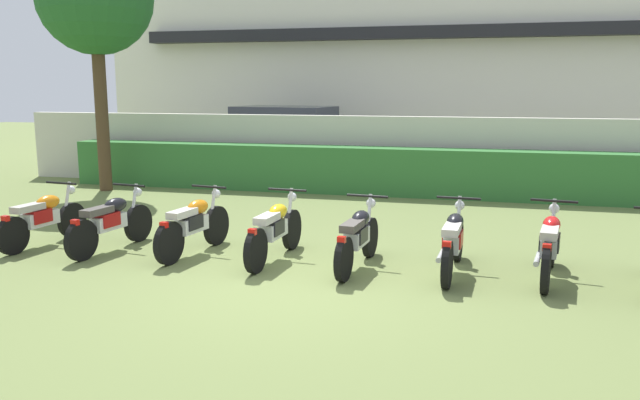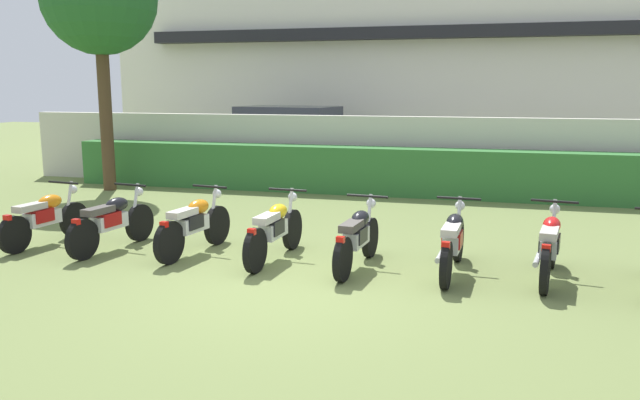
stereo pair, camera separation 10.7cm
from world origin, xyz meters
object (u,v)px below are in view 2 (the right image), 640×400
at_px(parked_car, 293,140).
at_px(motorcycle_in_row_6, 550,246).
at_px(motorcycle_in_row_0, 44,217).
at_px(motorcycle_in_row_5, 453,241).
at_px(motorcycle_in_row_3, 275,229).
at_px(motorcycle_in_row_1, 112,221).
at_px(motorcycle_in_row_4, 357,237).
at_px(motorcycle_in_row_2, 194,224).

relative_size(parked_car, motorcycle_in_row_6, 2.53).
bearing_deg(motorcycle_in_row_6, parked_car, 43.16).
relative_size(motorcycle_in_row_0, motorcycle_in_row_6, 0.95).
bearing_deg(motorcycle_in_row_5, motorcycle_in_row_3, 92.79).
height_order(motorcycle_in_row_0, motorcycle_in_row_1, motorcycle_in_row_1).
bearing_deg(motorcycle_in_row_5, motorcycle_in_row_4, 97.12).
bearing_deg(motorcycle_in_row_1, motorcycle_in_row_0, 97.66).
xyz_separation_m(motorcycle_in_row_0, motorcycle_in_row_4, (5.00, -0.01, 0.00)).
bearing_deg(motorcycle_in_row_4, motorcycle_in_row_0, 95.03).
bearing_deg(motorcycle_in_row_2, motorcycle_in_row_5, -82.32).
distance_m(parked_car, motorcycle_in_row_3, 9.41).
relative_size(motorcycle_in_row_0, motorcycle_in_row_1, 0.97).
bearing_deg(motorcycle_in_row_3, motorcycle_in_row_0, 95.30).
height_order(parked_car, motorcycle_in_row_2, parked_car).
distance_m(motorcycle_in_row_2, motorcycle_in_row_4, 2.50).
bearing_deg(motorcycle_in_row_3, motorcycle_in_row_6, -85.71).
xyz_separation_m(motorcycle_in_row_5, motorcycle_in_row_6, (1.21, 0.05, 0.01)).
xyz_separation_m(motorcycle_in_row_3, motorcycle_in_row_5, (2.50, -0.02, -0.00)).
bearing_deg(motorcycle_in_row_1, motorcycle_in_row_3, -79.37).
height_order(motorcycle_in_row_1, motorcycle_in_row_5, motorcycle_in_row_1).
bearing_deg(motorcycle_in_row_6, motorcycle_in_row_2, 98.32).
distance_m(motorcycle_in_row_0, motorcycle_in_row_6, 7.48).
distance_m(parked_car, motorcycle_in_row_2, 9.12).
xyz_separation_m(motorcycle_in_row_1, motorcycle_in_row_2, (1.30, 0.12, 0.01)).
bearing_deg(motorcycle_in_row_3, motorcycle_in_row_4, -91.11).
distance_m(motorcycle_in_row_3, motorcycle_in_row_4, 1.23).
bearing_deg(motorcycle_in_row_6, motorcycle_in_row_0, 99.12).
relative_size(motorcycle_in_row_1, motorcycle_in_row_5, 0.96).
distance_m(parked_car, motorcycle_in_row_6, 11.00).
bearing_deg(parked_car, motorcycle_in_row_6, -46.59).
distance_m(motorcycle_in_row_1, motorcycle_in_row_6, 6.28).
xyz_separation_m(motorcycle_in_row_1, motorcycle_in_row_4, (3.80, -0.00, -0.00)).
distance_m(motorcycle_in_row_1, motorcycle_in_row_5, 5.07).
xyz_separation_m(parked_car, motorcycle_in_row_6, (6.29, -9.01, -0.48)).
relative_size(motorcycle_in_row_1, motorcycle_in_row_3, 0.94).
height_order(motorcycle_in_row_0, motorcycle_in_row_5, motorcycle_in_row_5).
bearing_deg(motorcycle_in_row_4, motorcycle_in_row_2, 92.36).
bearing_deg(parked_car, motorcycle_in_row_5, -52.22).
bearing_deg(motorcycle_in_row_4, motorcycle_in_row_3, 90.19).
bearing_deg(motorcycle_in_row_1, motorcycle_in_row_6, -80.52).
bearing_deg(motorcycle_in_row_4, motorcycle_in_row_1, 95.17).
relative_size(motorcycle_in_row_4, motorcycle_in_row_5, 0.96).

